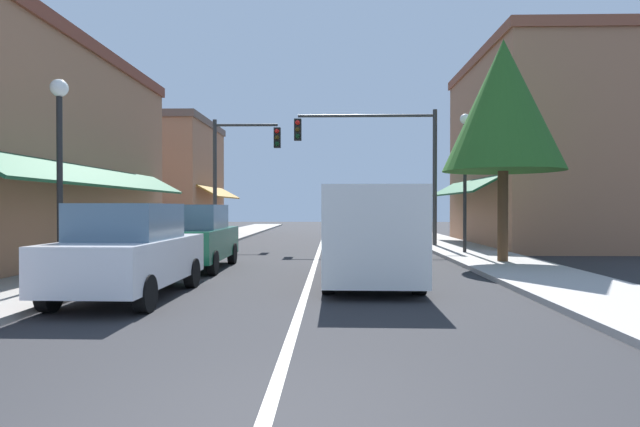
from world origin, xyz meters
TOP-DOWN VIEW (x-y plane):
  - ground_plane at (0.00, 18.00)m, footprint 80.00×80.00m
  - sidewalk_left at (-5.50, 18.00)m, footprint 2.60×56.00m
  - sidewalk_right at (5.50, 18.00)m, footprint 2.60×56.00m
  - lane_center_stripe at (0.00, 18.00)m, footprint 0.14×52.00m
  - storefront_left_block at (-8.84, 12.00)m, footprint 5.41×14.20m
  - storefront_right_block at (9.58, 20.00)m, footprint 6.88×10.20m
  - storefront_far_left at (-9.30, 28.00)m, footprint 6.33×8.20m
  - parked_car_nearest_left at (-3.25, 6.03)m, footprint 1.83×4.12m
  - parked_car_second_left at (-3.26, 10.76)m, footprint 1.81×4.12m
  - van_in_lane at (1.37, 8.21)m, footprint 2.08×5.22m
  - traffic_signal_mast_arm at (2.72, 18.64)m, footprint 5.97×0.50m
  - traffic_signal_left_corner at (-3.81, 20.18)m, footprint 3.09×0.50m
  - street_lamp_left_near at (-5.09, 7.08)m, footprint 0.36×0.36m
  - street_lamp_right_mid at (5.17, 15.09)m, footprint 0.36×0.36m
  - tree_right_near at (5.51, 11.94)m, footprint 3.49×3.49m

SIDE VIEW (x-z plane):
  - ground_plane at x=0.00m, z-range 0.00..0.00m
  - lane_center_stripe at x=0.00m, z-range 0.00..0.01m
  - sidewalk_left at x=-5.50m, z-range 0.00..0.12m
  - sidewalk_right at x=5.50m, z-range 0.00..0.12m
  - parked_car_nearest_left at x=-3.25m, z-range -0.01..1.76m
  - parked_car_second_left at x=-3.26m, z-range -0.01..1.76m
  - van_in_lane at x=1.37m, z-range 0.09..2.21m
  - street_lamp_left_near at x=-5.09m, z-range 0.79..5.13m
  - street_lamp_right_mid at x=5.17m, z-range 0.85..5.83m
  - storefront_left_block at x=-8.84m, z-range 0.00..6.81m
  - storefront_far_left at x=-9.30m, z-range 0.00..6.85m
  - traffic_signal_left_corner at x=-3.81m, z-range 0.90..6.55m
  - traffic_signal_mast_arm at x=2.72m, z-range 1.11..6.90m
  - storefront_right_block at x=9.58m, z-range 0.00..8.36m
  - tree_right_near at x=5.51m, z-range 1.36..7.96m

